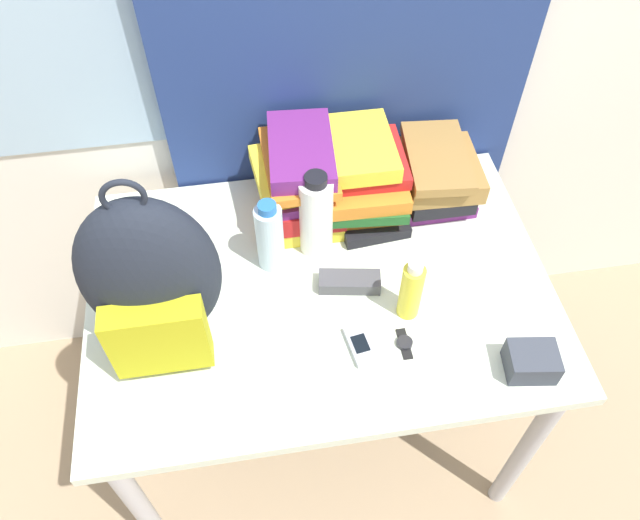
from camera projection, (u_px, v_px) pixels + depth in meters
curtain_blue at (351, 6)px, 1.44m from camera, size 0.96×0.04×2.50m
desk at (320, 307)px, 1.61m from camera, size 1.13×0.80×0.77m
backpack at (151, 280)px, 1.29m from camera, size 0.29×0.22×0.48m
book_stack_left at (300, 181)px, 1.60m from camera, size 0.24×0.28×0.24m
book_stack_center at (362, 177)px, 1.62m from camera, size 0.24×0.29×0.22m
book_stack_right at (435, 176)px, 1.66m from camera, size 0.23×0.27×0.16m
water_bottle at (270, 237)px, 1.50m from camera, size 0.07×0.07×0.21m
sports_bottle at (316, 215)px, 1.52m from camera, size 0.08×0.08×0.25m
sunscreen_bottle at (411, 290)px, 1.42m from camera, size 0.05×0.05×0.18m
cell_phone at (360, 345)px, 1.42m from camera, size 0.06×0.11×0.02m
sunglasses_case at (349, 282)px, 1.52m from camera, size 0.16×0.08×0.04m
camera_pouch at (531, 362)px, 1.37m from camera, size 0.12×0.10×0.06m
wristwatch at (404, 343)px, 1.43m from camera, size 0.04×0.08×0.01m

